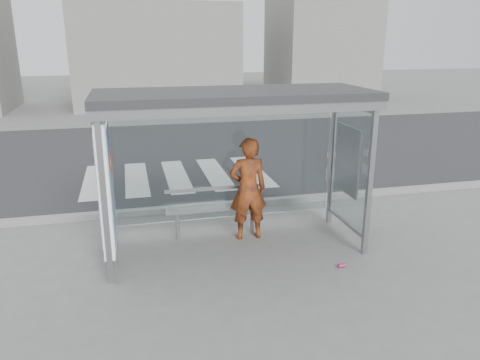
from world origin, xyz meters
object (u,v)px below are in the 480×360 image
Objects in this scene: person at (248,189)px; soda_can at (342,266)px; bus_shelter at (211,132)px; bench at (215,208)px.

person reaches higher than soda_can.
soda_can is at bearing 128.35° from person.
bus_shelter is at bearing 25.75° from person.
person reaches higher than bench.
bus_shelter is 2.36× the size of person.
bench is (0.15, 0.52, -1.45)m from bus_shelter.
bus_shelter is 1.55m from bench.
bench reaches higher than soda_can.
bus_shelter reaches higher than soda_can.
person is at bearing 25.03° from bus_shelter.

